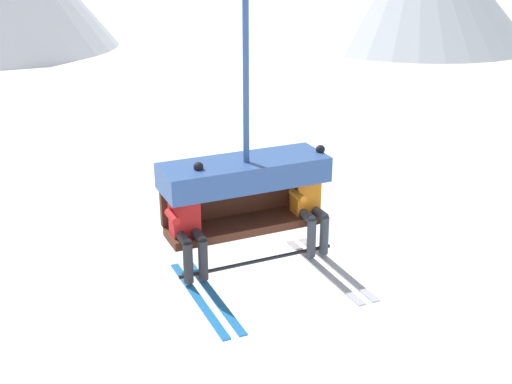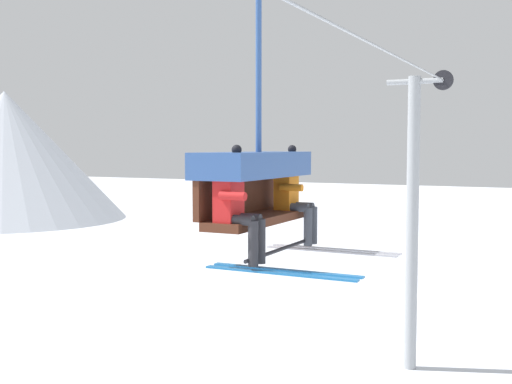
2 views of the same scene
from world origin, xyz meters
The scene contains 6 objects.
mountain_peak_east centered at (33.31, 41.41, 5.74)m, with size 21.01×21.01×11.47m.
lift_tower_far centered at (10.40, -0.02, 4.51)m, with size 0.36×1.88×8.70m.
lift_cable centered at (1.84, -0.80, 8.42)m, with size 19.12×0.05×0.05m.
chairlift_chair centered at (-1.43, -0.73, 6.21)m, with size 1.97×0.74×3.14m.
skier_red centered at (-2.20, -0.94, 5.92)m, with size 0.48×1.70×1.34m.
skier_orange centered at (-0.65, -0.94, 5.92)m, with size 0.48×1.70×1.34m.
Camera 2 is at (-8.25, -4.14, 6.56)m, focal length 45.00 mm.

